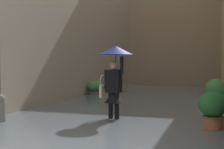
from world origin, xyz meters
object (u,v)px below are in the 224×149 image
at_px(potted_plant_near_left, 216,92).
at_px(mooring_bollard, 0,110).
at_px(person_wading, 115,70).
at_px(potted_plant_far_left, 213,109).
at_px(potted_plant_near_right, 94,87).

xyz_separation_m(potted_plant_near_left, mooring_bollard, (5.07, 4.12, -0.22)).
relative_size(potted_plant_near_left, mooring_bollard, 1.33).
bearing_deg(person_wading, potted_plant_far_left, 166.24).
height_order(person_wading, mooring_bollard, person_wading).
bearing_deg(potted_plant_near_left, mooring_bollard, 39.12).
xyz_separation_m(potted_plant_far_left, mooring_bollard, (4.99, 0.60, -0.15)).
relative_size(potted_plant_near_right, mooring_bollard, 0.95).
bearing_deg(potted_plant_far_left, mooring_bollard, 6.91).
distance_m(person_wading, potted_plant_near_left, 3.92).
distance_m(person_wading, potted_plant_far_left, 2.63).
bearing_deg(mooring_bollard, potted_plant_near_right, -88.47).
xyz_separation_m(potted_plant_far_left, potted_plant_near_right, (5.18, -6.51, -0.11)).
relative_size(person_wading, potted_plant_near_left, 1.97).
relative_size(person_wading, mooring_bollard, 2.62).
xyz_separation_m(person_wading, potted_plant_near_left, (-2.50, -2.92, -0.75)).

